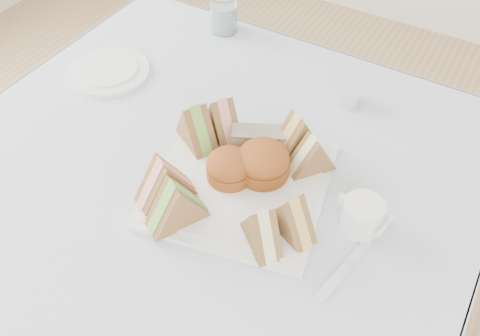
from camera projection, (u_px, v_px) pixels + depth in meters
The scene contains 20 objects.
table at pixel (206, 279), 1.23m from camera, with size 0.90×0.90×0.74m, color brown.
tablecloth at pixel (196, 176), 0.96m from camera, with size 1.02×1.02×0.01m, color silver.
serving_plate at pixel (240, 184), 0.93m from camera, with size 0.31×0.31×0.01m, color white.
sandwich_fl_a at pixel (164, 179), 0.87m from camera, with size 0.11×0.05×0.09m, color olive, non-canonical shape.
sandwich_fl_b at pixel (176, 202), 0.83m from camera, with size 0.11×0.05×0.09m, color olive, non-canonical shape.
sandwich_fr_a at pixel (292, 214), 0.82m from camera, with size 0.09×0.04×0.08m, color olive, non-canonical shape.
sandwich_fr_b at pixel (262, 227), 0.81m from camera, with size 0.09×0.04×0.08m, color olive, non-canonical shape.
sandwich_bl_a at pixel (196, 124), 0.96m from camera, with size 0.10×0.05×0.09m, color olive, non-canonical shape.
sandwich_bl_b at pixel (222, 117), 0.98m from camera, with size 0.10×0.05×0.09m, color olive, non-canonical shape.
sandwich_br_a at pixel (312, 153), 0.92m from camera, with size 0.09×0.04×0.08m, color olive, non-canonical shape.
sandwich_br_b at pixel (296, 133), 0.95m from camera, with size 0.10×0.05×0.09m, color olive, non-canonical shape.
scone_left at pixel (229, 167), 0.91m from camera, with size 0.08×0.08×0.06m, color #AA4C1B.
scone_right at pixel (263, 161), 0.92m from camera, with size 0.10×0.10×0.07m, color #AA4C1B.
pastry_slice at pixel (258, 140), 0.97m from camera, with size 0.10×0.04×0.05m, color #C0B68A.
side_plate at pixel (109, 71), 1.16m from camera, with size 0.18×0.18×0.01m, color white.
water_glass at pixel (224, 13), 1.25m from camera, with size 0.07×0.07×0.10m, color white.
tea_strainer at pixel (350, 97), 1.08m from camera, with size 0.06×0.06×0.03m, color white.
knife at pixel (356, 256), 0.83m from camera, with size 0.02×0.21×0.00m, color white.
fork at pixel (285, 217), 0.88m from camera, with size 0.01×0.17×0.00m, color white.
creamer_jug at pixel (362, 216), 0.85m from camera, with size 0.07×0.07×0.06m, color white.
Camera 1 is at (0.40, -0.51, 1.45)m, focal length 38.00 mm.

